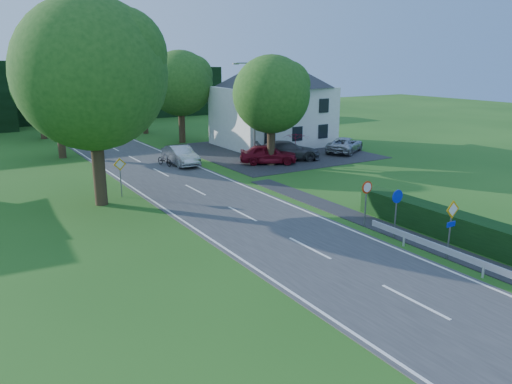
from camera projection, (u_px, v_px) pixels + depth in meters
road at (225, 205)px, 28.93m from camera, size 7.00×80.00×0.04m
parking_pad at (273, 151)px, 45.71m from camera, size 14.00×16.00×0.04m
line_edge_left at (172, 214)px, 27.27m from camera, size 0.12×80.00×0.01m
line_edge_right at (271, 197)px, 30.58m from camera, size 0.12×80.00×0.01m
line_centre at (225, 205)px, 28.93m from camera, size 0.12×80.00×0.01m
tree_main at (93, 104)px, 27.66m from camera, size 9.40×9.40×11.64m
tree_left_far at (58, 107)px, 41.70m from camera, size 7.00×7.00×8.58m
tree_right_far at (181, 97)px, 49.38m from camera, size 7.40×7.40×9.09m
tree_left_back at (40, 100)px, 51.87m from camera, size 6.60×6.60×8.07m
tree_right_back at (144, 100)px, 55.64m from camera, size 6.20×6.20×7.56m
tree_right_mid at (271, 111)px, 38.72m from camera, size 7.00×7.00×8.58m
treeline_right at (119, 93)px, 69.86m from camera, size 30.00×5.00×7.00m
house_white at (273, 100)px, 48.05m from camera, size 10.60×8.40×8.60m
streetlight at (253, 107)px, 40.09m from camera, size 2.03×0.18×8.00m
sign_priority_right at (451, 219)px, 20.79m from camera, size 0.78×0.09×2.59m
sign_roundabout at (397, 204)px, 23.29m from camera, size 0.64×0.08×2.37m
sign_speed_limit at (367, 193)px, 24.90m from camera, size 0.64×0.11×2.37m
sign_priority_left at (120, 170)px, 30.29m from camera, size 0.78×0.09×2.44m
moving_car at (181, 155)px, 39.69m from camera, size 1.65×4.57×1.50m
motorcycle at (165, 160)px, 39.41m from camera, size 1.01×1.88×0.94m
parked_car_red at (268, 154)px, 40.07m from camera, size 4.88×3.81×1.55m
parked_car_silver_a at (248, 138)px, 48.71m from camera, size 4.33×2.44×1.35m
parked_car_grey at (287, 150)px, 41.54m from camera, size 5.87×4.20×1.58m
parked_car_silver_b at (345, 145)px, 44.94m from camera, size 5.38×4.46×1.36m
parasol at (296, 145)px, 42.58m from camera, size 2.36×2.40×2.08m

